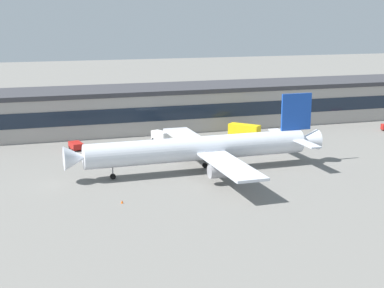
{
  "coord_description": "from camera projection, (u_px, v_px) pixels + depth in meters",
  "views": [
    {
      "loc": [
        -41.74,
        -106.89,
        31.95
      ],
      "look_at": [
        -6.11,
        5.0,
        5.0
      ],
      "focal_mm": 53.06,
      "sensor_mm": 36.0,
      "label": 1
    }
  ],
  "objects": [
    {
      "name": "ground_plane",
      "position": [
        227.0,
        170.0,
        118.76
      ],
      "size": [
        600.0,
        600.0,
        0.0
      ],
      "primitive_type": "plane",
      "color": "slate"
    },
    {
      "name": "terminal_building",
      "position": [
        166.0,
        107.0,
        162.35
      ],
      "size": [
        197.92,
        20.35,
        11.93
      ],
      "color": "#9E9993",
      "rests_on": "ground_plane"
    },
    {
      "name": "airliner",
      "position": [
        202.0,
        148.0,
        117.07
      ],
      "size": [
        55.1,
        47.19,
        15.38
      ],
      "color": "silver",
      "rests_on": "ground_plane"
    },
    {
      "name": "fuel_truck",
      "position": [
        244.0,
        130.0,
        150.95
      ],
      "size": [
        7.65,
        8.16,
        3.35
      ],
      "color": "yellow",
      "rests_on": "ground_plane"
    },
    {
      "name": "pushback_tractor",
      "position": [
        76.0,
        145.0,
        136.63
      ],
      "size": [
        3.35,
        5.16,
        1.75
      ],
      "color": "red",
      "rests_on": "ground_plane"
    },
    {
      "name": "crew_van",
      "position": [
        161.0,
        136.0,
        145.7
      ],
      "size": [
        4.09,
        5.65,
        2.55
      ],
      "color": "white",
      "rests_on": "ground_plane"
    },
    {
      "name": "traffic_cone_0",
      "position": [
        122.0,
        202.0,
        98.03
      ],
      "size": [
        0.45,
        0.45,
        0.56
      ],
      "primitive_type": "cone",
      "color": "#F2590C",
      "rests_on": "ground_plane"
    }
  ]
}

